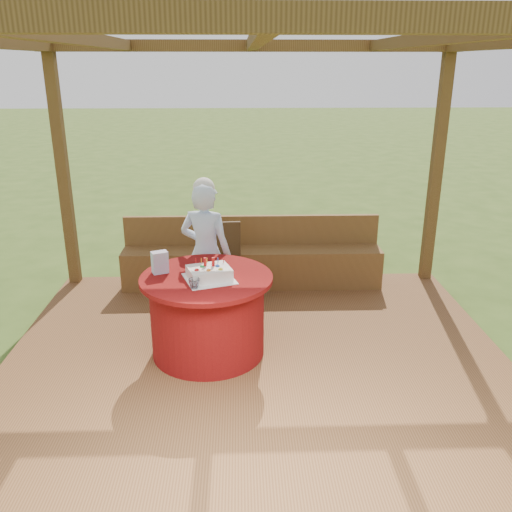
{
  "coord_description": "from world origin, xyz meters",
  "views": [
    {
      "loc": [
        -0.14,
        -4.25,
        2.61
      ],
      "look_at": [
        0.0,
        0.25,
        1.0
      ],
      "focal_mm": 38.0,
      "sensor_mm": 36.0,
      "label": 1
    }
  ],
  "objects_px": {
    "bench": "(252,263)",
    "gift_bag": "(160,262)",
    "table": "(208,314)",
    "chair": "(223,259)",
    "drinking_glass": "(194,284)",
    "elderly_woman": "(206,251)",
    "birthday_cake": "(209,273)"
  },
  "relations": [
    {
      "from": "bench",
      "to": "table",
      "type": "distance_m",
      "value": 1.66
    },
    {
      "from": "elderly_woman",
      "to": "bench",
      "type": "bearing_deg",
      "value": 61.96
    },
    {
      "from": "bench",
      "to": "gift_bag",
      "type": "height_order",
      "value": "gift_bag"
    },
    {
      "from": "bench",
      "to": "table",
      "type": "height_order",
      "value": "bench"
    },
    {
      "from": "birthday_cake",
      "to": "elderly_woman",
      "type": "bearing_deg",
      "value": 95.47
    },
    {
      "from": "birthday_cake",
      "to": "drinking_glass",
      "type": "distance_m",
      "value": 0.24
    },
    {
      "from": "table",
      "to": "drinking_glass",
      "type": "distance_m",
      "value": 0.5
    },
    {
      "from": "birthday_cake",
      "to": "chair",
      "type": "bearing_deg",
      "value": 86.58
    },
    {
      "from": "bench",
      "to": "table",
      "type": "bearing_deg",
      "value": -105.31
    },
    {
      "from": "table",
      "to": "elderly_woman",
      "type": "distance_m",
      "value": 0.78
    },
    {
      "from": "birthday_cake",
      "to": "gift_bag",
      "type": "relative_size",
      "value": 2.57
    },
    {
      "from": "elderly_woman",
      "to": "drinking_glass",
      "type": "height_order",
      "value": "elderly_woman"
    },
    {
      "from": "elderly_woman",
      "to": "birthday_cake",
      "type": "relative_size",
      "value": 2.92
    },
    {
      "from": "chair",
      "to": "birthday_cake",
      "type": "xyz_separation_m",
      "value": [
        -0.07,
        -1.26,
        0.33
      ]
    },
    {
      "from": "elderly_woman",
      "to": "chair",
      "type": "bearing_deg",
      "value": 73.24
    },
    {
      "from": "table",
      "to": "chair",
      "type": "bearing_deg",
      "value": 84.92
    },
    {
      "from": "elderly_woman",
      "to": "table",
      "type": "bearing_deg",
      "value": -86.48
    },
    {
      "from": "chair",
      "to": "gift_bag",
      "type": "height_order",
      "value": "gift_bag"
    },
    {
      "from": "chair",
      "to": "drinking_glass",
      "type": "height_order",
      "value": "chair"
    },
    {
      "from": "bench",
      "to": "birthday_cake",
      "type": "bearing_deg",
      "value": -103.71
    },
    {
      "from": "chair",
      "to": "elderly_woman",
      "type": "xyz_separation_m",
      "value": [
        -0.15,
        -0.49,
        0.27
      ]
    },
    {
      "from": "bench",
      "to": "chair",
      "type": "bearing_deg",
      "value": -129.09
    },
    {
      "from": "gift_bag",
      "to": "bench",
      "type": "bearing_deg",
      "value": 36.72
    },
    {
      "from": "gift_bag",
      "to": "drinking_glass",
      "type": "xyz_separation_m",
      "value": [
        0.33,
        -0.37,
        -0.05
      ]
    },
    {
      "from": "drinking_glass",
      "to": "chair",
      "type": "bearing_deg",
      "value": 82.73
    },
    {
      "from": "birthday_cake",
      "to": "gift_bag",
      "type": "distance_m",
      "value": 0.47
    },
    {
      "from": "chair",
      "to": "gift_bag",
      "type": "distance_m",
      "value": 1.26
    },
    {
      "from": "table",
      "to": "birthday_cake",
      "type": "relative_size",
      "value": 2.3
    },
    {
      "from": "table",
      "to": "birthday_cake",
      "type": "bearing_deg",
      "value": -66.39
    },
    {
      "from": "bench",
      "to": "birthday_cake",
      "type": "distance_m",
      "value": 1.79
    },
    {
      "from": "chair",
      "to": "birthday_cake",
      "type": "distance_m",
      "value": 1.3
    },
    {
      "from": "chair",
      "to": "drinking_glass",
      "type": "bearing_deg",
      "value": -97.27
    }
  ]
}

